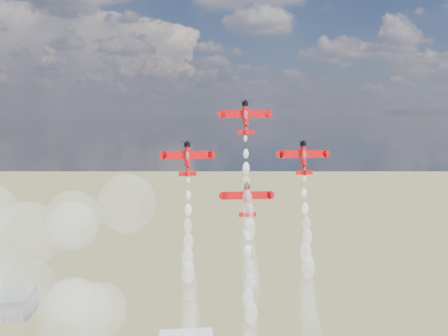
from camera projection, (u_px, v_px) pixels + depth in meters
name	position (u px, v px, depth m)	size (l,w,h in m)	color
plane_lead	(245.00, 117.00, 128.13)	(12.96, 4.39, 9.17)	red
plane_left	(187.00, 158.00, 125.85)	(12.96, 4.39, 9.17)	red
plane_right	(304.00, 157.00, 128.83)	(12.96, 4.39, 9.17)	red
plane_slot	(247.00, 199.00, 126.55)	(12.96, 4.39, 9.17)	red
smoke_trail_lead	(249.00, 257.00, 125.67)	(5.27, 10.06, 42.39)	white
smoke_trail_left	(189.00, 302.00, 123.31)	(5.85, 10.05, 42.96)	white
smoke_trail_right	(309.00, 296.00, 126.08)	(5.44, 10.97, 42.03)	white
drifted_smoke_cloud	(40.00, 264.00, 139.50)	(62.23, 34.43, 51.15)	white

